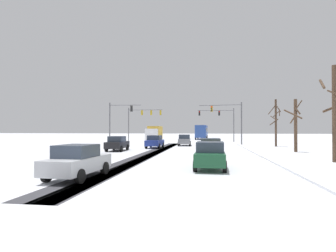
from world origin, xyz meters
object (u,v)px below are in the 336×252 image
object	(u,v)px
traffic_signal_near_left	(118,117)
bus_oncoming	(202,131)
car_yellow_cab_fourth	(210,148)
traffic_signal_far_right	(221,118)
car_black_third	(117,143)
bare_tree_sidewalk_far	(276,121)
bare_tree_sidewalk_near	(335,108)
box_truck_delivery	(154,133)
traffic_signal_far_left	(142,117)
bare_tree_sidewalk_mid	(295,124)
car_dark_green_fifth	(210,155)
traffic_signal_near_right	(229,116)
car_grey_lead	(184,140)
car_silver_sixth	(78,161)
car_blue_second	(155,142)

from	to	relation	value
traffic_signal_near_left	bus_oncoming	size ratio (longest dim) A/B	0.59
car_yellow_cab_fourth	traffic_signal_far_right	bearing A→B (deg)	85.56
traffic_signal_far_right	bus_oncoming	distance (m)	13.96
car_black_third	bare_tree_sidewalk_far	distance (m)	22.09
car_black_third	bare_tree_sidewalk_near	xyz separation A→B (m)	(19.01, -7.80, 3.07)
car_black_third	bus_oncoming	xyz separation A→B (m)	(8.49, 37.91, 1.18)
box_truck_delivery	bare_tree_sidewalk_near	distance (m)	36.61
bus_oncoming	traffic_signal_far_right	bearing A→B (deg)	-72.99
traffic_signal_far_left	box_truck_delivery	xyz separation A→B (m)	(1.96, 2.06, -3.17)
traffic_signal_near_left	bare_tree_sidewalk_mid	xyz separation A→B (m)	(22.72, -9.78, -1.38)
car_dark_green_fifth	bare_tree_sidewalk_mid	xyz separation A→B (m)	(9.00, 13.60, 2.16)
traffic_signal_near_right	car_grey_lead	size ratio (longest dim) A/B	1.55
bare_tree_sidewalk_mid	car_silver_sixth	bearing A→B (deg)	-131.17
car_grey_lead	bare_tree_sidewalk_far	size ratio (longest dim) A/B	0.64
box_truck_delivery	bare_tree_sidewalk_mid	distance (m)	29.36
traffic_signal_near_right	car_yellow_cab_fourth	size ratio (longest dim) A/B	1.56
traffic_signal_far_right	bare_tree_sidewalk_near	world-z (taller)	bare_tree_sidewalk_near
car_silver_sixth	bare_tree_sidewalk_near	distance (m)	17.87
car_dark_green_fifth	bare_tree_sidewalk_far	size ratio (longest dim) A/B	0.63
car_grey_lead	car_blue_second	xyz separation A→B (m)	(-3.33, -5.68, 0.00)
car_blue_second	bus_oncoming	distance (m)	33.28
car_silver_sixth	bare_tree_sidewalk_far	distance (m)	31.17
car_grey_lead	car_silver_sixth	size ratio (longest dim) A/B	1.00
car_black_third	bare_tree_sidewalk_mid	distance (m)	19.21
traffic_signal_far_right	car_yellow_cab_fourth	bearing A→B (deg)	-94.44
bus_oncoming	bare_tree_sidewalk_far	xyz separation A→B (m)	(10.80, -27.47, 1.50)
car_yellow_cab_fourth	box_truck_delivery	size ratio (longest dim) A/B	0.56
car_dark_green_fifth	bare_tree_sidewalk_far	distance (m)	24.77
car_blue_second	car_silver_sixth	xyz separation A→B (m)	(0.43, -21.47, 0.00)
box_truck_delivery	bare_tree_sidewalk_far	bearing A→B (deg)	-32.82
traffic_signal_far_right	car_silver_sixth	distance (m)	42.32
car_yellow_cab_fourth	bus_oncoming	distance (m)	43.74
car_yellow_cab_fourth	bare_tree_sidewalk_mid	distance (m)	11.55
traffic_signal_far_right	bare_tree_sidewalk_far	bearing A→B (deg)	-64.71
traffic_signal_far_left	traffic_signal_near_left	world-z (taller)	same
car_silver_sixth	bare_tree_sidewalk_far	size ratio (longest dim) A/B	0.64
car_silver_sixth	box_truck_delivery	distance (m)	39.76
traffic_signal_near_right	car_silver_sixth	size ratio (longest dim) A/B	1.56
traffic_signal_far_right	traffic_signal_near_left	xyz separation A→B (m)	(-16.17, -13.81, -0.33)
traffic_signal_far_left	traffic_signal_near_left	size ratio (longest dim) A/B	1.00
traffic_signal_near_left	car_dark_green_fifth	distance (m)	27.34
car_dark_green_fifth	car_blue_second	bearing A→B (deg)	111.34
traffic_signal_far_left	car_dark_green_fifth	xyz separation A→B (m)	(12.43, -33.48, -3.99)
car_black_third	traffic_signal_near_left	bearing A→B (deg)	108.45
car_grey_lead	car_blue_second	distance (m)	6.58
traffic_signal_far_left	bare_tree_sidewalk_near	xyz separation A→B (m)	(21.39, -28.89, -0.92)
traffic_signal_far_left	car_black_third	xyz separation A→B (m)	(2.38, -21.10, -3.99)
car_silver_sixth	box_truck_delivery	world-z (taller)	box_truck_delivery
car_dark_green_fifth	bare_tree_sidewalk_near	xyz separation A→B (m)	(8.96, 4.59, 3.07)
box_truck_delivery	car_blue_second	bearing A→B (deg)	-78.60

